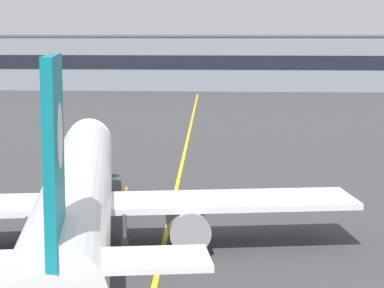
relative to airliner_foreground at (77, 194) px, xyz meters
name	(u,v)px	position (x,y,z in m)	size (l,w,h in m)	color
taxiway_centreline	(177,185)	(3.80, 19.79, -3.37)	(0.30, 180.00, 0.01)	yellow
airliner_foreground	(77,194)	(0.00, 0.00, 0.00)	(32.35, 41.34, 11.65)	white
safety_cone_by_nose_gear	(126,189)	(0.12, 16.66, -3.11)	(0.44, 0.44, 0.55)	orange
terminal_building	(203,62)	(-0.09, 122.44, 2.37)	(159.09, 12.40, 11.46)	gray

